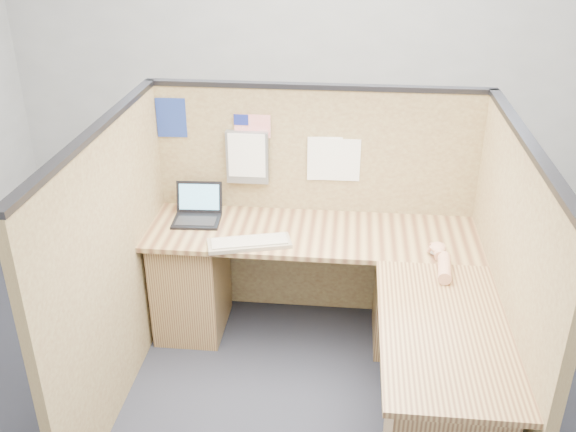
# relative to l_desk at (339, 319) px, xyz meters

# --- Properties ---
(floor) EXTENTS (5.00, 5.00, 0.00)m
(floor) POSITION_rel_l_desk_xyz_m (-0.18, -0.29, -0.39)
(floor) COLOR black
(floor) RESTS_ON ground
(wall_back) EXTENTS (5.00, 0.00, 5.00)m
(wall_back) POSITION_rel_l_desk_xyz_m (-0.18, 1.96, 1.01)
(wall_back) COLOR #999C9E
(wall_back) RESTS_ON floor
(cubicle_partitions) EXTENTS (2.06, 1.83, 1.53)m
(cubicle_partitions) POSITION_rel_l_desk_xyz_m (-0.18, 0.14, 0.38)
(cubicle_partitions) COLOR brown
(cubicle_partitions) RESTS_ON floor
(l_desk) EXTENTS (1.95, 1.75, 0.73)m
(l_desk) POSITION_rel_l_desk_xyz_m (0.00, 0.00, 0.00)
(l_desk) COLOR brown
(l_desk) RESTS_ON floor
(laptop) EXTENTS (0.29, 0.28, 0.21)m
(laptop) POSITION_rel_l_desk_xyz_m (-0.89, 0.50, 0.39)
(laptop) COLOR black
(laptop) RESTS_ON l_desk
(keyboard) EXTENTS (0.50, 0.28, 0.03)m
(keyboard) POSITION_rel_l_desk_xyz_m (-0.52, 0.19, 0.35)
(keyboard) COLOR gray
(keyboard) RESTS_ON l_desk
(mouse) EXTENTS (0.12, 0.09, 0.04)m
(mouse) POSITION_rel_l_desk_xyz_m (0.53, 0.19, 0.36)
(mouse) COLOR silver
(mouse) RESTS_ON l_desk
(hand_forearm) EXTENTS (0.11, 0.37, 0.08)m
(hand_forearm) POSITION_rel_l_desk_xyz_m (0.54, 0.06, 0.37)
(hand_forearm) COLOR tan
(hand_forearm) RESTS_ON l_desk
(blue_poster) EXTENTS (0.18, 0.01, 0.24)m
(blue_poster) POSITION_rel_l_desk_xyz_m (-1.06, 0.68, 0.91)
(blue_poster) COLOR navy
(blue_poster) RESTS_ON cubicle_partitions
(american_flag) EXTENTS (0.22, 0.01, 0.39)m
(american_flag) POSITION_rel_l_desk_xyz_m (-0.60, 0.67, 0.87)
(american_flag) COLOR olive
(american_flag) RESTS_ON cubicle_partitions
(file_holder) EXTENTS (0.26, 0.05, 0.33)m
(file_holder) POSITION_rel_l_desk_xyz_m (-0.60, 0.66, 0.69)
(file_holder) COLOR slate
(file_holder) RESTS_ON cubicle_partitions
(paper_left) EXTENTS (0.22, 0.02, 0.28)m
(paper_left) POSITION_rel_l_desk_xyz_m (-0.13, 0.68, 0.69)
(paper_left) COLOR white
(paper_left) RESTS_ON cubicle_partitions
(paper_right) EXTENTS (0.21, 0.01, 0.27)m
(paper_right) POSITION_rel_l_desk_xyz_m (-0.02, 0.68, 0.68)
(paper_right) COLOR white
(paper_right) RESTS_ON cubicle_partitions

